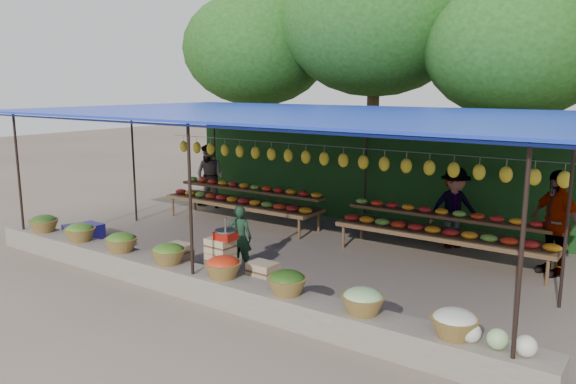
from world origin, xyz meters
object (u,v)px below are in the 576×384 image
Objects in this scene: vendor_seated at (240,238)px; blue_crate_back at (74,234)px; blue_crate_front at (91,231)px; crate_counter at (219,264)px; weighing_scale at (226,234)px.

vendor_seated is 2.14× the size of blue_crate_back.
blue_crate_back reaches higher than blue_crate_front.
crate_counter reaches higher than blue_crate_back.
blue_crate_back is (-0.07, -0.35, 0.00)m from blue_crate_front.
vendor_seated is 4.19m from blue_crate_back.
vendor_seated is 4.08m from blue_crate_front.
crate_counter is 1.98× the size of vendor_seated.
vendor_seated is 2.19× the size of blue_crate_front.
weighing_scale reaches higher than crate_counter.
blue_crate_back is (-4.40, 0.10, -0.69)m from weighing_scale.
blue_crate_back is at bearing -99.75° from blue_crate_front.
crate_counter is 0.57m from weighing_scale.
vendor_seated is (-0.28, 0.70, -0.26)m from weighing_scale.
vendor_seated reaches higher than blue_crate_front.
blue_crate_back is (-4.13, -0.60, -0.43)m from vendor_seated.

